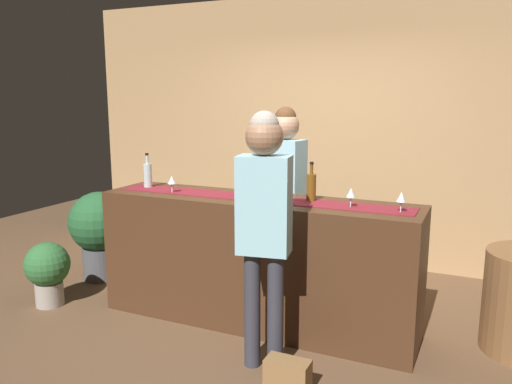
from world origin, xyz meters
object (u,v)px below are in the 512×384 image
wine_bottle_amber (311,187)px  wine_bottle_green (240,182)px  bartender (285,182)px  potted_plant_small (48,269)px  potted_plant_tall (100,229)px  wine_glass_far_end (401,198)px  handbag (288,376)px  wine_bottle_clear (148,175)px  wine_glass_near_customer (351,193)px  wine_glass_mid_counter (172,180)px  customer_sipping (264,213)px

wine_bottle_amber → wine_bottle_green: bearing=-177.7°
wine_bottle_green → bartender: (0.18, 0.53, -0.07)m
wine_bottle_green → potted_plant_small: (-1.65, -0.50, -0.82)m
wine_bottle_green → potted_plant_tall: (-1.70, 0.24, -0.63)m
wine_glass_far_end → handbag: 1.40m
wine_bottle_clear → handbag: size_ratio=1.08×
wine_glass_near_customer → wine_glass_far_end: bearing=-2.4°
wine_bottle_amber → wine_glass_mid_counter: wine_bottle_amber is taller
bartender → potted_plant_small: bearing=42.7°
potted_plant_small → wine_bottle_clear: bearing=33.3°
wine_bottle_clear → customer_sipping: bearing=-25.2°
wine_bottle_green → potted_plant_small: bearing=-163.1°
wine_bottle_green → customer_sipping: (0.50, -0.67, -0.07)m
customer_sipping → wine_glass_near_customer: bearing=44.4°
wine_glass_far_end → bartender: 1.27m
wine_bottle_green → handbag: (0.76, -0.90, -1.04)m
wine_glass_near_customer → handbag: wine_glass_near_customer is taller
wine_glass_mid_counter → handbag: (1.33, -0.76, -1.03)m
wine_glass_near_customer → potted_plant_small: wine_glass_near_customer is taller
wine_glass_far_end → customer_sipping: bearing=-143.5°
wine_bottle_clear → wine_glass_far_end: 2.18m
wine_bottle_amber → wine_bottle_clear: (-1.49, -0.03, 0.00)m
potted_plant_small → handbag: bearing=-9.4°
wine_bottle_amber → wine_glass_mid_counter: size_ratio=2.10×
wine_bottle_green → customer_sipping: bearing=-53.2°
wine_bottle_green → customer_sipping: customer_sipping is taller
wine_bottle_green → bartender: bartender is taller
wine_glass_mid_counter → wine_bottle_clear: bearing=159.0°
customer_sipping → handbag: customer_sipping is taller
potted_plant_small → wine_bottle_green: bearing=16.9°
potted_plant_tall → handbag: bearing=-24.8°
handbag → wine_bottle_clear: bearing=151.9°
wine_bottle_amber → bartender: 0.66m
wine_glass_near_customer → customer_sipping: bearing=-125.7°
customer_sipping → bartender: bearing=95.2°
bartender → wine_glass_far_end: bearing=163.3°
wine_glass_far_end → potted_plant_small: wine_glass_far_end is taller
wine_glass_near_customer → bartender: (-0.75, 0.62, -0.06)m
wine_glass_far_end → potted_plant_small: (-2.92, -0.40, -0.81)m
wine_glass_mid_counter → wine_glass_near_customer: bearing=2.2°
wine_bottle_amber → potted_plant_small: 2.44m
wine_glass_near_customer → customer_sipping: customer_sipping is taller
customer_sipping → potted_plant_tall: customer_sipping is taller
wine_bottle_clear → wine_glass_far_end: bearing=-2.3°
wine_glass_near_customer → handbag: size_ratio=0.51×
wine_bottle_green → handbag: wine_bottle_green is taller
wine_bottle_clear → bartender: 1.21m
wine_bottle_amber → wine_glass_far_end: bearing=-9.9°
bartender → potted_plant_tall: 1.98m
wine_bottle_amber → customer_sipping: 0.70m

